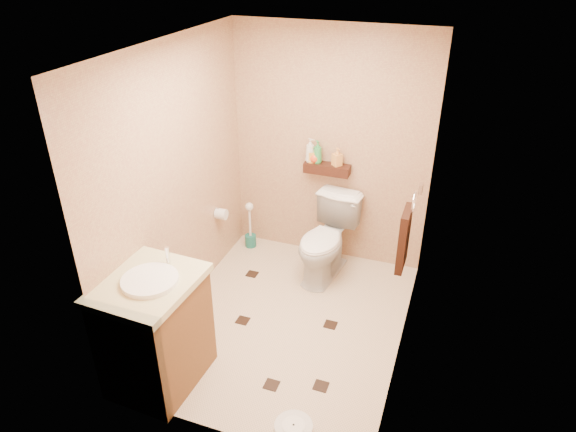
% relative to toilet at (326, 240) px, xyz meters
% --- Properties ---
extents(ground, '(2.50, 2.50, 0.00)m').
position_rel_toilet_xyz_m(ground, '(-0.11, -0.83, -0.41)').
color(ground, beige).
rests_on(ground, ground).
extents(wall_back, '(2.00, 0.04, 2.40)m').
position_rel_toilet_xyz_m(wall_back, '(-0.11, 0.42, 0.79)').
color(wall_back, tan).
rests_on(wall_back, ground).
extents(wall_front, '(2.00, 0.04, 2.40)m').
position_rel_toilet_xyz_m(wall_front, '(-0.11, -2.08, 0.79)').
color(wall_front, tan).
rests_on(wall_front, ground).
extents(wall_left, '(0.04, 2.50, 2.40)m').
position_rel_toilet_xyz_m(wall_left, '(-1.11, -0.83, 0.79)').
color(wall_left, tan).
rests_on(wall_left, ground).
extents(wall_right, '(0.04, 2.50, 2.40)m').
position_rel_toilet_xyz_m(wall_right, '(0.89, -0.83, 0.79)').
color(wall_right, tan).
rests_on(wall_right, ground).
extents(ceiling, '(2.00, 2.50, 0.02)m').
position_rel_toilet_xyz_m(ceiling, '(-0.11, -0.83, 1.99)').
color(ceiling, silver).
rests_on(ceiling, wall_back).
extents(wall_shelf, '(0.46, 0.14, 0.10)m').
position_rel_toilet_xyz_m(wall_shelf, '(-0.11, 0.34, 0.61)').
color(wall_shelf, '#39190F').
rests_on(wall_shelf, wall_back).
extents(floor_accents, '(1.20, 1.47, 0.01)m').
position_rel_toilet_xyz_m(floor_accents, '(-0.10, -0.86, -0.40)').
color(floor_accents, black).
rests_on(floor_accents, ground).
extents(toilet, '(0.56, 0.85, 0.82)m').
position_rel_toilet_xyz_m(toilet, '(0.00, 0.00, 0.00)').
color(toilet, white).
rests_on(toilet, ground).
extents(vanity, '(0.66, 0.79, 1.07)m').
position_rel_toilet_xyz_m(vanity, '(-0.81, -1.78, 0.07)').
color(vanity, brown).
rests_on(vanity, ground).
extents(bathroom_scale, '(0.29, 0.29, 0.05)m').
position_rel_toilet_xyz_m(bathroom_scale, '(0.33, -1.90, -0.38)').
color(bathroom_scale, silver).
rests_on(bathroom_scale, ground).
extents(toilet_brush, '(0.12, 0.12, 0.54)m').
position_rel_toilet_xyz_m(toilet_brush, '(-0.93, 0.24, -0.22)').
color(toilet_brush, '#186156').
rests_on(toilet_brush, ground).
extents(towel_ring, '(0.12, 0.30, 0.76)m').
position_rel_toilet_xyz_m(towel_ring, '(0.80, -0.58, 0.54)').
color(towel_ring, silver).
rests_on(towel_ring, wall_right).
extents(toilet_paper, '(0.12, 0.11, 0.12)m').
position_rel_toilet_xyz_m(toilet_paper, '(-1.05, -0.18, 0.19)').
color(toilet_paper, silver).
rests_on(toilet_paper, wall_left).
extents(bottle_a, '(0.12, 0.12, 0.24)m').
position_rel_toilet_xyz_m(bottle_a, '(-0.29, 0.34, 0.78)').
color(bottle_a, beige).
rests_on(bottle_a, wall_shelf).
extents(bottle_b, '(0.09, 0.10, 0.17)m').
position_rel_toilet_xyz_m(bottle_b, '(-0.26, 0.34, 0.75)').
color(bottle_b, gold).
rests_on(bottle_b, wall_shelf).
extents(bottle_c, '(0.15, 0.15, 0.14)m').
position_rel_toilet_xyz_m(bottle_c, '(-0.24, 0.34, 0.73)').
color(bottle_c, '#E0471A').
rests_on(bottle_c, wall_shelf).
extents(bottle_d, '(0.12, 0.12, 0.23)m').
position_rel_toilet_xyz_m(bottle_d, '(-0.21, 0.34, 0.78)').
color(bottle_d, '#2F8F46').
rests_on(bottle_d, wall_shelf).
extents(bottle_e, '(0.12, 0.12, 0.18)m').
position_rel_toilet_xyz_m(bottle_e, '(-0.01, 0.34, 0.75)').
color(bottle_e, '#DE984A').
rests_on(bottle_e, wall_shelf).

